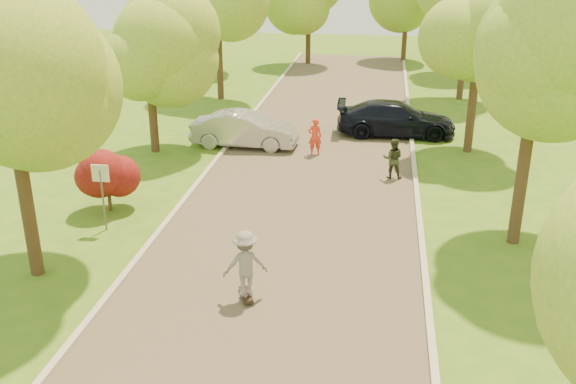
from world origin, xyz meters
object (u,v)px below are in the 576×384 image
Objects in this scene: dark_sedan at (396,119)px; person_striped at (315,137)px; street_sign at (101,183)px; longboard at (246,295)px; skateboarder at (245,264)px; person_olive at (393,159)px; silver_sedan at (245,130)px.

dark_sedan is 4.88m from person_striped.
longboard is at bearing -33.17° from street_sign.
longboard is at bearing 158.26° from skateboarder.
skateboarder is 10.24m from person_olive.
street_sign is 10.87m from person_olive.
street_sign reaches higher than longboard.
silver_sedan is 12.99m from skateboarder.
street_sign is at bearing 140.98° from dark_sedan.
silver_sedan is (2.50, 9.25, -0.80)m from street_sign.
street_sign is 0.47× the size of silver_sedan.
person_striped is (5.69, 8.55, -0.77)m from street_sign.
person_striped is at bearing -113.80° from skateboarder.
person_olive is at bearing 34.28° from street_sign.
skateboarder reaches higher than person_striped.
person_olive is (3.26, -2.44, -0.01)m from person_striped.
person_olive reaches higher than longboard.
street_sign is 1.36× the size of person_striped.
person_striped is at bearing 56.33° from street_sign.
person_striped reaches higher than silver_sedan.
dark_sedan is 3.09× the size of skateboarder.
dark_sedan is at bearing -148.57° from person_striped.
skateboarder is (2.76, -12.69, 0.23)m from silver_sedan.
silver_sedan is at bearing 110.99° from dark_sedan.
longboard is 12.02m from person_striped.
street_sign is at bearing 166.70° from silver_sedan.
person_striped is 4.07m from person_olive.
longboard is (2.76, -12.69, -0.67)m from silver_sedan.
street_sign reaches higher than skateboarder.
person_olive is at bearing -114.15° from silver_sedan.
skateboarder is (-0.00, 0.00, 0.90)m from longboard.
longboard is (5.26, -3.44, -1.47)m from street_sign.
skateboarder is at bearing 73.63° from person_striped.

